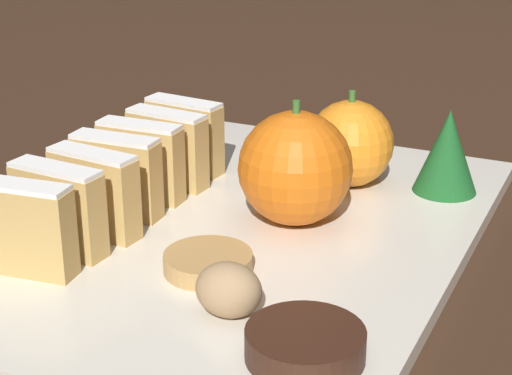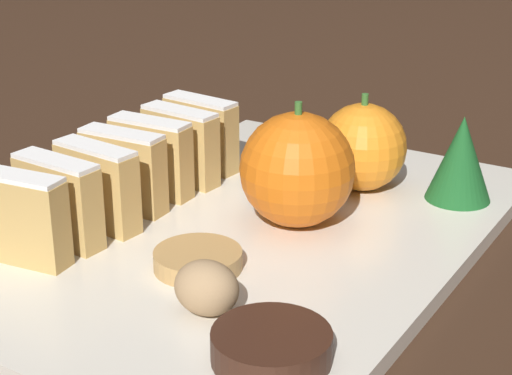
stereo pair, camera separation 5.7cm
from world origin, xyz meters
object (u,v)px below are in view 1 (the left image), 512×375
Objects in this scene: walnut at (229,290)px; chocolate_cookie at (305,344)px; orange_near at (295,168)px; orange_far at (350,143)px.

walnut is 0.62× the size of chocolate_cookie.
orange_near reaches higher than orange_far.
orange_near is 1.40× the size of chocolate_cookie.
walnut is at bearing -88.37° from orange_far.
orange_far is 0.21m from walnut.
walnut is at bearing -82.83° from orange_near.
orange_near reaches higher than walnut.
walnut reaches higher than chocolate_cookie.
orange_far is at bearing 91.63° from walnut.
chocolate_cookie is at bearing -65.32° from orange_near.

